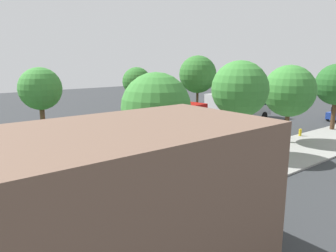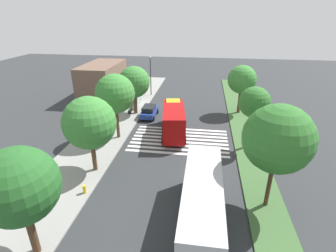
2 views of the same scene
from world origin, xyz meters
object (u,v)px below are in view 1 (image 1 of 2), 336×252
Objects in this scene: bench_near_shelter at (160,175)px; parked_car_mid at (148,157)px; sidewalk_tree_center at (240,89)px; fire_hydrant at (300,132)px; transit_bus at (240,104)px; median_tree_west at (137,82)px; sidewalk_tree_west at (289,91)px; median_tree_far_west at (198,74)px; bus_stop_shelter at (102,169)px; median_tree_center at (40,89)px; fire_truck at (168,124)px; sidewalk_tree_east at (156,108)px.

parked_car_mid is at bearing -110.18° from bench_near_shelter.
sidewalk_tree_center is 11.52m from fire_hydrant.
median_tree_west is (12.24, -4.93, 3.05)m from transit_bus.
sidewalk_tree_west is 0.88× the size of median_tree_far_west.
fire_hydrant is (-22.66, -1.27, -1.40)m from bus_stop_shelter.
sidewalk_tree_center is 18.29m from median_tree_center.
sidewalk_tree_east is at bearing 38.68° from fire_truck.
fire_truck is at bearing -133.25° from sidewalk_tree_east.
bench_near_shelter is at bearing 3.77° from fire_hydrant.
sidewalk_tree_east is at bearing 1.55° from fire_hydrant.
transit_bus is 1.24× the size of median_tree_far_west.
median_tree_center reaches higher than median_tree_west.
sidewalk_tree_east is 0.84× the size of median_tree_far_west.
median_tree_center reaches higher than sidewalk_tree_east.
median_tree_center is at bearing 0.00° from median_tree_far_west.
median_tree_far_west is 1.18× the size of median_tree_center.
fire_hydrant is (-18.66, -1.23, -0.10)m from bench_near_shelter.
bus_stop_shelter is at bearing 31.21° from parked_car_mid.
sidewalk_tree_east is at bearing -169.69° from bus_stop_shelter.
bench_near_shelter is 16.46m from median_tree_center.
bus_stop_shelter is at bearing 3.21° from fire_hydrant.
median_tree_west is 10.71m from median_tree_center.
sidewalk_tree_west reaches higher than fire_truck.
transit_bus is 1.41× the size of sidewalk_tree_west.
median_tree_center is (17.45, -14.97, 0.11)m from sidewalk_tree_west.
median_tree_far_west reaches higher than sidewalk_tree_center.
median_tree_far_west is at bearing 119.19° from transit_bus.
parked_car_mid is 0.62× the size of median_tree_center.
parked_car_mid is 4.56m from sidewalk_tree_east.
bus_stop_shelter is (5.08, 2.97, 1.04)m from parked_car_mid.
parked_car_mid is at bearing -158.11° from transit_bus.
fire_hydrant is (-17.59, 1.70, -0.36)m from parked_car_mid.
parked_car_mid is 21.77m from median_tree_far_west.
sidewalk_tree_center is at bearing 2.76° from fire_hydrant.
parked_car_mid is 17.67m from fire_hydrant.
median_tree_center reaches higher than fire_truck.
transit_bus is 11.76m from sidewalk_tree_west.
fire_hydrant is at bearing 125.11° from median_tree_west.
sidewalk_tree_center is at bearing -140.97° from transit_bus.
transit_bus is (-19.65, -7.84, 1.33)m from parked_car_mid.
sidewalk_tree_west is at bearing 8.30° from fire_hydrant.
bus_stop_shelter is 0.52× the size of median_tree_west.
median_tree_far_west is (-17.76, -14.97, 1.05)m from sidewalk_tree_east.
bench_near_shelter is at bearing -179.39° from bus_stop_shelter.
median_tree_center is (-1.78, -15.74, 3.13)m from bus_stop_shelter.
bus_stop_shelter is 5.18m from sidewalk_tree_east.
median_tree_center reaches higher than bus_stop_shelter.
parked_car_mid is (5.09, 4.10, -1.14)m from fire_truck.
sidewalk_tree_center is at bearing -174.97° from bench_near_shelter.
fire_hydrant is (-10.17, 14.47, -4.74)m from median_tree_west.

